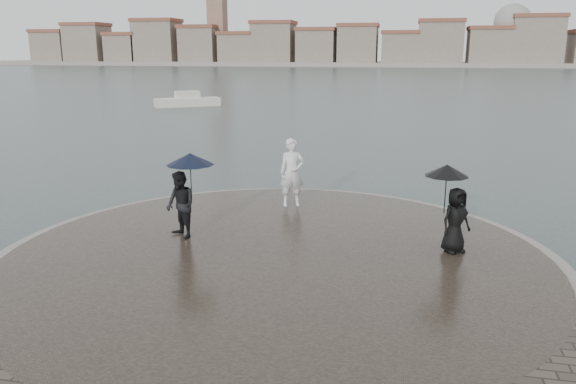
# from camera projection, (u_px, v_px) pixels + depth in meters

# --- Properties ---
(ground) EXTENTS (400.00, 400.00, 0.00)m
(ground) POSITION_uv_depth(u_px,v_px,m) (227.00, 349.00, 9.13)
(ground) COLOR #2B3835
(ground) RESTS_ON ground
(kerb_ring) EXTENTS (12.50, 12.50, 0.32)m
(kerb_ring) POSITION_uv_depth(u_px,v_px,m) (276.00, 263.00, 12.41)
(kerb_ring) COLOR gray
(kerb_ring) RESTS_ON ground
(quay_tip) EXTENTS (11.90, 11.90, 0.36)m
(quay_tip) POSITION_uv_depth(u_px,v_px,m) (276.00, 262.00, 12.40)
(quay_tip) COLOR #2D261E
(quay_tip) RESTS_ON ground
(statue) EXTENTS (0.82, 0.67, 1.94)m
(statue) POSITION_uv_depth(u_px,v_px,m) (292.00, 173.00, 15.98)
(statue) COLOR silver
(statue) RESTS_ON quay_tip
(visitor_left) EXTENTS (1.31, 1.14, 2.04)m
(visitor_left) POSITION_uv_depth(u_px,v_px,m) (184.00, 190.00, 13.21)
(visitor_left) COLOR black
(visitor_left) RESTS_ON quay_tip
(visitor_right) EXTENTS (1.16, 0.98, 1.95)m
(visitor_right) POSITION_uv_depth(u_px,v_px,m) (453.00, 204.00, 12.30)
(visitor_right) COLOR black
(visitor_right) RESTS_ON quay_tip
(far_skyline) EXTENTS (260.00, 20.00, 37.00)m
(far_skyline) POSITION_uv_depth(u_px,v_px,m) (378.00, 47.00, 161.43)
(far_skyline) COLOR gray
(far_skyline) RESTS_ON ground
(boats) EXTENTS (44.87, 5.87, 1.50)m
(boats) POSITION_uv_depth(u_px,v_px,m) (422.00, 108.00, 43.01)
(boats) COLOR silver
(boats) RESTS_ON ground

